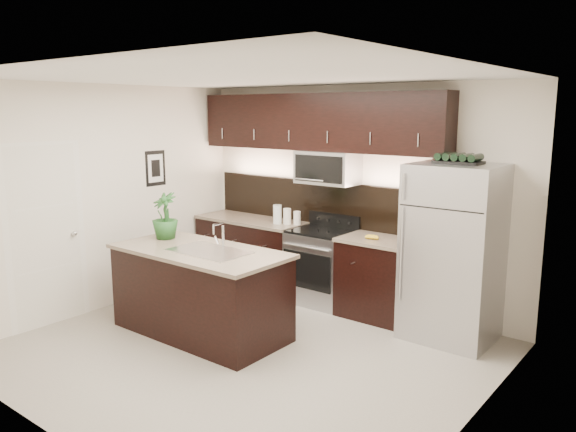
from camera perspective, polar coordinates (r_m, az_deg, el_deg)
The scene contains 12 objects.
ground at distance 5.84m, azimuth -4.31°, elevation -13.52°, with size 4.50×4.50×0.00m, color gray.
room_walls at distance 5.42m, azimuth -5.69°, elevation 3.26°, with size 4.52×4.02×2.71m.
counter_run at distance 7.19m, azimuth 2.07°, elevation -4.83°, with size 3.51×0.65×0.94m.
upper_fixtures at distance 7.04m, azimuth 3.04°, elevation 8.61°, with size 3.49×0.40×1.66m.
island at distance 6.17m, azimuth -8.87°, elevation -7.57°, with size 1.96×0.96×0.94m.
sink_faucet at distance 5.94m, azimuth -7.94°, elevation -3.40°, with size 0.84×0.50×0.28m.
refrigerator at distance 6.12m, azimuth 16.46°, elevation -3.58°, with size 0.90×0.81×1.86m, color #B2B2B7.
wine_rack at distance 5.97m, azimuth 16.95°, elevation 5.58°, with size 0.46×0.28×0.11m.
plant at distance 6.56m, azimuth -12.41°, elevation 0.02°, with size 0.30×0.30×0.53m, color #1F4D1E.
canisters at distance 7.27m, azimuth -0.33°, elevation 0.03°, with size 0.35×0.20×0.25m.
french_press at distance 6.31m, azimuth 12.12°, elevation -1.68°, with size 0.12×0.12×0.34m.
bananas at distance 6.52m, azimuth 8.22°, elevation -2.06°, with size 0.17×0.13×0.05m, color yellow.
Camera 1 is at (3.61, -3.92, 2.39)m, focal length 35.00 mm.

